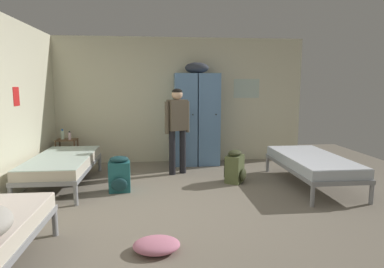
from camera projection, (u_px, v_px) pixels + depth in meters
The scene contains 12 objects.
ground_plane at pixel (194, 207), 4.38m from camera, with size 8.80×8.80×0.00m, color gray.
room_backdrop at pixel (105, 105), 5.40m from camera, with size 5.23×5.56×2.59m.
locker_bank at pixel (197, 117), 6.71m from camera, with size 0.90×0.55×2.07m.
shelf_unit at pixel (67, 151), 6.46m from camera, with size 0.38×0.30×0.57m.
bed_right at pixel (312, 162), 5.31m from camera, with size 0.90×1.90×0.49m.
bed_left_rear at pixel (62, 163), 5.27m from camera, with size 0.90×1.90×0.49m.
person_traveler at pixel (177, 123), 5.94m from camera, with size 0.46×0.32×1.56m.
water_bottle at pixel (62, 135), 6.43m from camera, with size 0.07×0.07×0.20m.
lotion_bottle at pixel (70, 136), 6.38m from camera, with size 0.06×0.06×0.17m.
backpack_olive at pixel (235, 167), 5.49m from camera, with size 0.41×0.40×0.55m.
backpack_teal at pixel (119, 175), 5.01m from camera, with size 0.34×0.35×0.55m.
clothes_pile_pink at pixel (157, 245), 3.21m from camera, with size 0.46×0.38×0.13m.
Camera 1 is at (-0.45, -4.17, 1.60)m, focal length 30.78 mm.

